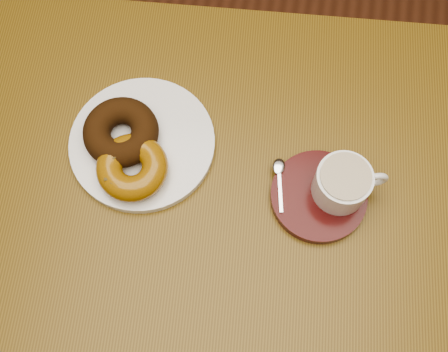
% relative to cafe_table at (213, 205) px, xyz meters
% --- Properties ---
extents(ground, '(6.00, 6.00, 0.00)m').
position_rel_cafe_table_xyz_m(ground, '(0.20, 0.09, -0.67)').
color(ground, '#592F1C').
rests_on(ground, ground).
extents(cafe_table, '(0.91, 0.71, 0.80)m').
position_rel_cafe_table_xyz_m(cafe_table, '(0.00, 0.00, 0.00)').
color(cafe_table, brown).
rests_on(cafe_table, ground).
extents(donut_plate, '(0.24, 0.24, 0.01)m').
position_rel_cafe_table_xyz_m(donut_plate, '(-0.12, 0.04, 0.13)').
color(donut_plate, white).
rests_on(donut_plate, cafe_table).
extents(donut_cinnamon, '(0.14, 0.14, 0.04)m').
position_rel_cafe_table_xyz_m(donut_cinnamon, '(-0.15, 0.04, 0.16)').
color(donut_cinnamon, black).
rests_on(donut_cinnamon, donut_plate).
extents(donut_caramel, '(0.12, 0.12, 0.04)m').
position_rel_cafe_table_xyz_m(donut_caramel, '(-0.12, -0.02, 0.16)').
color(donut_caramel, '#936110').
rests_on(donut_caramel, donut_plate).
extents(saucer, '(0.18, 0.18, 0.02)m').
position_rel_cafe_table_xyz_m(saucer, '(0.16, -0.00, 0.14)').
color(saucer, '#380807').
rests_on(saucer, cafe_table).
extents(coffee_cup, '(0.11, 0.08, 0.06)m').
position_rel_cafe_table_xyz_m(coffee_cup, '(0.19, 0.01, 0.17)').
color(coffee_cup, white).
rests_on(coffee_cup, saucer).
extents(teaspoon, '(0.03, 0.09, 0.01)m').
position_rel_cafe_table_xyz_m(teaspoon, '(0.10, 0.02, 0.15)').
color(teaspoon, silver).
rests_on(teaspoon, saucer).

